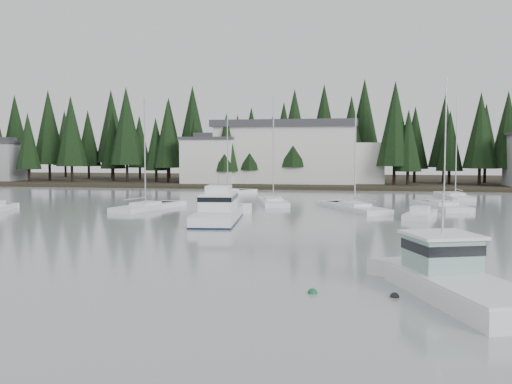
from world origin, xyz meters
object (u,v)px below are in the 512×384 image
at_px(house_far_west, 1,160).
at_px(sailboat_4, 444,208).
at_px(house_west, 210,159).
at_px(sailboat_6, 455,198).
at_px(sailboat_5, 146,209).
at_px(sailboat_2, 273,204).
at_px(sailboat_10, 228,194).
at_px(runabout_1, 420,216).
at_px(cabin_cruiser_center, 218,213).
at_px(sailboat_0, 355,210).
at_px(harbor_inn, 298,153).
at_px(lobster_boat_teal, 457,284).

height_order(house_far_west, sailboat_4, sailboat_4).
bearing_deg(house_west, sailboat_6, -30.04).
bearing_deg(sailboat_5, sailboat_4, -65.10).
bearing_deg(sailboat_2, sailboat_10, 17.01).
xyz_separation_m(house_far_west, runabout_1, (73.28, -46.82, -4.27)).
relative_size(sailboat_4, sailboat_5, 1.18).
distance_m(cabin_cruiser_center, sailboat_5, 12.69).
distance_m(sailboat_2, sailboat_5, 14.42).
distance_m(sailboat_2, sailboat_4, 18.17).
bearing_deg(cabin_cruiser_center, sailboat_0, -51.56).
xyz_separation_m(harbor_inn, sailboat_6, (22.78, -25.21, -5.71)).
height_order(lobster_boat_teal, sailboat_0, sailboat_0).
height_order(house_west, sailboat_0, sailboat_0).
relative_size(sailboat_0, sailboat_6, 0.86).
xyz_separation_m(harbor_inn, sailboat_0, (10.45, -42.30, -5.73)).
bearing_deg(cabin_cruiser_center, sailboat_5, 43.03).
height_order(cabin_cruiser_center, lobster_boat_teal, lobster_boat_teal).
distance_m(harbor_inn, sailboat_4, 44.15).
height_order(sailboat_0, runabout_1, sailboat_0).
bearing_deg(sailboat_0, sailboat_4, -97.57).
distance_m(sailboat_6, runabout_1, 23.87).
xyz_separation_m(sailboat_5, runabout_1, (26.74, -2.65, 0.07)).
xyz_separation_m(sailboat_4, runabout_1, (-3.25, -8.96, 0.05)).
bearing_deg(cabin_cruiser_center, sailboat_6, -46.50).
xyz_separation_m(sailboat_0, sailboat_4, (9.03, 3.09, 0.03)).
bearing_deg(house_west, lobster_boat_teal, -67.92).
distance_m(house_west, lobster_boat_teal, 79.53).
distance_m(house_far_west, sailboat_10, 54.85).
height_order(sailboat_6, sailboat_10, sailboat_6).
bearing_deg(lobster_boat_teal, harbor_inn, -9.30).
relative_size(house_west, sailboat_2, 0.75).
bearing_deg(cabin_cruiser_center, runabout_1, -78.93).
height_order(house_west, cabin_cruiser_center, house_west).
height_order(house_far_west, sailboat_0, sailboat_0).
relative_size(lobster_boat_teal, sailboat_0, 0.78).
height_order(sailboat_4, runabout_1, sailboat_4).
bearing_deg(sailboat_0, cabin_cruiser_center, 108.84).
height_order(sailboat_2, sailboat_6, sailboat_6).
height_order(house_west, runabout_1, house_west).
distance_m(house_west, sailboat_2, 38.09).
bearing_deg(runabout_1, harbor_inn, 32.65).
height_order(sailboat_0, sailboat_4, sailboat_4).
relative_size(lobster_boat_teal, sailboat_4, 0.64).
distance_m(sailboat_0, sailboat_2, 10.29).
xyz_separation_m(sailboat_4, sailboat_5, (-29.99, -6.31, -0.02)).
distance_m(sailboat_5, runabout_1, 26.87).
height_order(harbor_inn, sailboat_2, sailboat_2).
distance_m(lobster_boat_teal, sailboat_6, 52.35).
relative_size(sailboat_6, sailboat_10, 1.13).
relative_size(cabin_cruiser_center, sailboat_0, 0.97).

